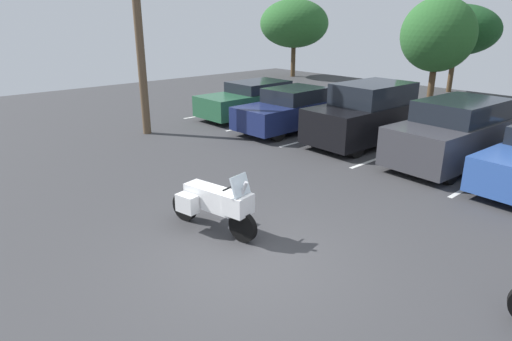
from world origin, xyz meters
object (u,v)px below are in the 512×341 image
object	(u,v)px
car_green	(252,99)
car_black	(366,115)
car_navy	(293,110)
utility_pole	(137,12)
car_charcoal	(455,133)
motorcycle_touring	(215,203)

from	to	relation	value
car_green	car_black	bearing A→B (deg)	0.54
car_navy	utility_pole	world-z (taller)	utility_pole
car_charcoal	motorcycle_touring	bearing A→B (deg)	-98.40
motorcycle_touring	car_charcoal	xyz separation A→B (m)	(1.15, 7.78, 0.29)
motorcycle_touring	car_navy	world-z (taller)	car_navy
motorcycle_touring	car_navy	distance (m)	8.82
car_green	car_navy	bearing A→B (deg)	-7.83
car_charcoal	utility_pole	world-z (taller)	utility_pole
car_charcoal	utility_pole	bearing A→B (deg)	-151.87
motorcycle_touring	car_black	distance (m)	8.01
motorcycle_touring	utility_pole	bearing A→B (deg)	160.52
car_navy	motorcycle_touring	bearing A→B (deg)	-56.38
car_green	car_black	distance (m)	5.79
motorcycle_touring	car_navy	size ratio (longest dim) A/B	0.45
car_charcoal	utility_pole	size ratio (longest dim) A/B	0.56
car_charcoal	utility_pole	xyz separation A→B (m)	(-9.21, -4.92, 3.33)
motorcycle_touring	car_green	world-z (taller)	car_green
car_green	utility_pole	xyz separation A→B (m)	(-0.39, -4.88, 3.51)
car_navy	utility_pole	distance (m)	6.51
car_black	car_charcoal	bearing A→B (deg)	-0.12
car_navy	car_charcoal	xyz separation A→B (m)	(6.03, 0.43, 0.15)
car_navy	car_black	distance (m)	3.04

